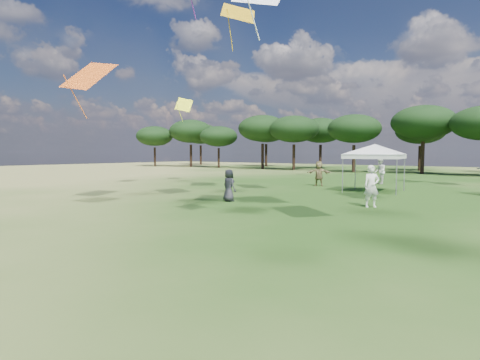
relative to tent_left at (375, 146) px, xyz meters
The scene contains 1 object.
tent_left is the anchor object (origin of this frame).
Camera 1 is at (2.72, -0.52, 2.36)m, focal length 30.00 mm.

